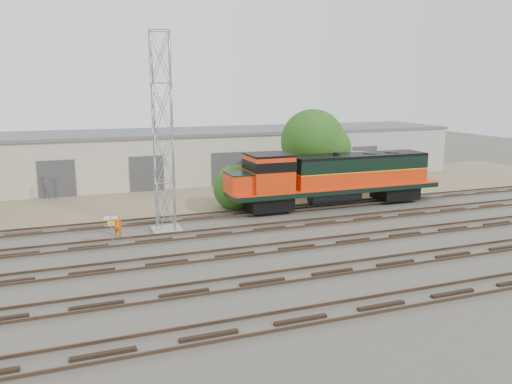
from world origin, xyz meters
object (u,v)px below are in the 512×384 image
object	(u,v)px
worker	(118,225)
semi_trailer	(328,167)
locomotive	(332,177)
signal_tower	(163,137)

from	to	relation	value
worker	semi_trailer	size ratio (longest dim) A/B	0.13
locomotive	semi_trailer	size ratio (longest dim) A/B	1.54
signal_tower	semi_trailer	world-z (taller)	signal_tower
worker	signal_tower	bearing A→B (deg)	-156.83
signal_tower	semi_trailer	bearing A→B (deg)	26.57
signal_tower	worker	xyz separation A→B (m)	(-3.28, -0.22, -5.69)
locomotive	worker	distance (m)	17.68
locomotive	worker	size ratio (longest dim) A/B	11.57
locomotive	semi_trailer	xyz separation A→B (m)	(3.08, 6.26, -0.25)
signal_tower	worker	world-z (taller)	signal_tower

